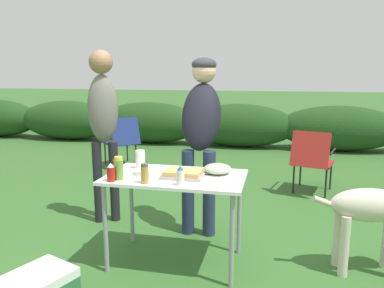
% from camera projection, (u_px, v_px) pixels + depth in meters
% --- Properties ---
extents(ground_plane, '(60.00, 60.00, 0.00)m').
position_uv_depth(ground_plane, '(176.00, 261.00, 3.11)').
color(ground_plane, '#336028').
extents(shrub_hedge, '(14.40, 0.90, 0.91)m').
position_uv_depth(shrub_hedge, '(239.00, 125.00, 7.89)').
color(shrub_hedge, '#1E4219').
rests_on(shrub_hedge, ground).
extents(folding_table, '(1.10, 0.64, 0.74)m').
position_uv_depth(folding_table, '(175.00, 185.00, 2.99)').
color(folding_table, white).
rests_on(folding_table, ground).
extents(food_tray, '(0.32, 0.24, 0.06)m').
position_uv_depth(food_tray, '(183.00, 174.00, 2.93)').
color(food_tray, '#9E9EA3').
rests_on(food_tray, folding_table).
extents(plate_stack, '(0.20, 0.20, 0.04)m').
position_uv_depth(plate_stack, '(147.00, 171.00, 3.02)').
color(plate_stack, white).
rests_on(plate_stack, folding_table).
extents(mixing_bowl, '(0.22, 0.22, 0.08)m').
position_uv_depth(mixing_bowl, '(217.00, 169.00, 3.03)').
color(mixing_bowl, '#ADBC99').
rests_on(mixing_bowl, folding_table).
extents(paper_cup_stack, '(0.08, 0.08, 0.16)m').
position_uv_depth(paper_cup_stack, '(140.00, 160.00, 3.18)').
color(paper_cup_stack, white).
rests_on(paper_cup_stack, folding_table).
extents(mayo_bottle, '(0.06, 0.06, 0.15)m').
position_uv_depth(mayo_bottle, '(180.00, 176.00, 2.70)').
color(mayo_bottle, silver).
rests_on(mayo_bottle, folding_table).
extents(spice_jar, '(0.06, 0.06, 0.15)m').
position_uv_depth(spice_jar, '(145.00, 174.00, 2.75)').
color(spice_jar, '#B2893D').
rests_on(spice_jar, folding_table).
extents(ketchup_bottle, '(0.06, 0.06, 0.14)m').
position_uv_depth(ketchup_bottle, '(111.00, 173.00, 2.81)').
color(ketchup_bottle, red).
rests_on(ketchup_bottle, folding_table).
extents(relish_jar, '(0.07, 0.07, 0.18)m').
position_uv_depth(relish_jar, '(119.00, 168.00, 2.85)').
color(relish_jar, olive).
rests_on(relish_jar, folding_table).
extents(hot_sauce_bottle, '(0.07, 0.07, 0.14)m').
position_uv_depth(hot_sauce_bottle, '(117.00, 165.00, 3.05)').
color(hot_sauce_bottle, '#CC4214').
rests_on(hot_sauce_bottle, folding_table).
extents(standing_person_in_dark_puffer, '(0.38, 0.50, 1.69)m').
position_uv_depth(standing_person_in_dark_puffer, '(201.00, 124.00, 3.57)').
color(standing_person_in_dark_puffer, '#232D4C').
rests_on(standing_person_in_dark_puffer, ground).
extents(standing_person_with_beanie, '(0.36, 0.32, 1.77)m').
position_uv_depth(standing_person_with_beanie, '(103.00, 117.00, 3.77)').
color(standing_person_with_beanie, black).
rests_on(standing_person_with_beanie, ground).
extents(dog, '(0.93, 0.34, 0.74)m').
position_uv_depth(dog, '(377.00, 210.00, 2.86)').
color(dog, beige).
rests_on(dog, ground).
extents(camp_chair_green_behind_table, '(0.74, 0.75, 0.83)m').
position_uv_depth(camp_chair_green_behind_table, '(122.00, 139.00, 6.18)').
color(camp_chair_green_behind_table, navy).
rests_on(camp_chair_green_behind_table, ground).
extents(camp_chair_near_hedge, '(0.61, 0.69, 0.83)m').
position_uv_depth(camp_chair_near_hedge, '(312.00, 158.00, 4.78)').
color(camp_chair_near_hedge, maroon).
rests_on(camp_chair_near_hedge, ground).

